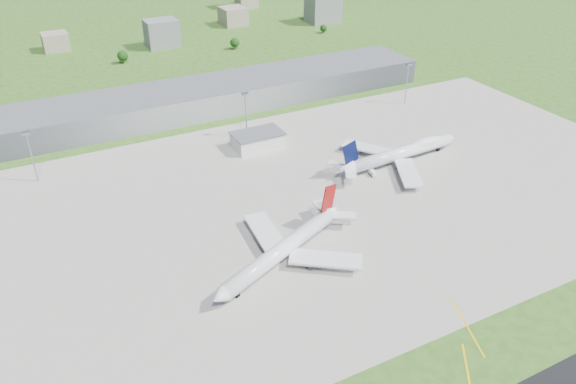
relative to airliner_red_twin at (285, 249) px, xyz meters
name	(u,v)px	position (x,y,z in m)	size (l,w,h in m)	color
ground	(208,118)	(22.55, 145.19, -5.47)	(1400.00, 1400.00, 0.00)	#2B561A
apron	(313,198)	(32.55, 35.19, -5.43)	(360.00, 190.00, 0.08)	gray
terminal	(199,98)	(22.55, 160.19, 2.03)	(300.00, 42.00, 15.00)	gray
ops_building	(258,141)	(32.55, 95.19, -1.47)	(26.00, 16.00, 8.00)	silver
mast_west	(30,148)	(-77.45, 110.19, 12.24)	(3.50, 2.00, 25.90)	gray
mast_center	(246,107)	(32.55, 110.19, 12.24)	(3.50, 2.00, 25.90)	gray
mast_east	(408,76)	(142.55, 110.19, 12.24)	(3.50, 2.00, 25.90)	gray
airliner_red_twin	(285,249)	(0.00, 0.00, 0.00)	(70.55, 53.14, 20.54)	white
airliner_blue_quad	(402,153)	(90.43, 45.33, 0.07)	(76.37, 59.81, 19.94)	white
tug_yellow	(232,289)	(-25.22, -7.59, -4.49)	(4.27, 2.98, 1.91)	yellow
van_white_near	(372,173)	(69.23, 40.72, -4.12)	(2.88, 5.49, 2.68)	silver
van_white_far	(409,154)	(98.45, 49.09, -4.29)	(4.43, 2.18, 2.32)	white
bldg_cw	(56,42)	(-37.45, 335.19, 1.53)	(20.00, 18.00, 14.00)	gray
bldg_c	(162,33)	(42.55, 305.19, 5.53)	(26.00, 20.00, 22.00)	slate
bldg_ce	(233,16)	(122.55, 345.19, 2.53)	(22.00, 24.00, 16.00)	gray
bldg_e	(323,7)	(202.55, 315.19, 8.53)	(30.00, 22.00, 28.00)	slate
tree_c	(123,56)	(2.55, 275.19, 0.37)	(8.10, 8.10, 9.90)	#382314
tree_e	(235,43)	(92.55, 270.19, 0.04)	(7.65, 7.65, 9.35)	#382314
tree_far_e	(323,28)	(182.55, 280.19, -0.94)	(6.30, 6.30, 7.70)	#382314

